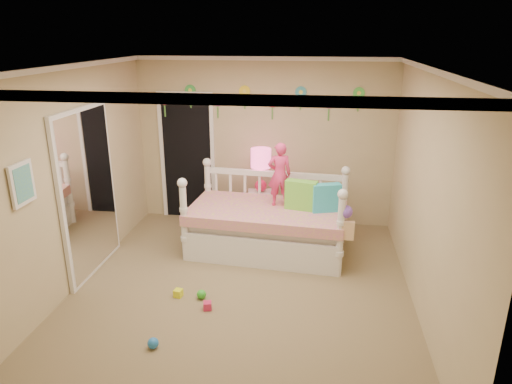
# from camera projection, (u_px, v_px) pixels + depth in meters

# --- Properties ---
(floor) EXTENTS (4.00, 4.50, 0.01)m
(floor) POSITION_uv_depth(u_px,v_px,m) (241.00, 290.00, 5.53)
(floor) COLOR #7F684C
(floor) RESTS_ON ground
(ceiling) EXTENTS (4.00, 4.50, 0.01)m
(ceiling) POSITION_uv_depth(u_px,v_px,m) (238.00, 67.00, 4.69)
(ceiling) COLOR white
(ceiling) RESTS_ON floor
(back_wall) EXTENTS (4.00, 0.01, 2.60)m
(back_wall) POSITION_uv_depth(u_px,v_px,m) (264.00, 143.00, 7.22)
(back_wall) COLOR tan
(back_wall) RESTS_ON floor
(left_wall) EXTENTS (0.01, 4.50, 2.60)m
(left_wall) POSITION_uv_depth(u_px,v_px,m) (71.00, 180.00, 5.37)
(left_wall) COLOR tan
(left_wall) RESTS_ON floor
(right_wall) EXTENTS (0.01, 4.50, 2.60)m
(right_wall) POSITION_uv_depth(u_px,v_px,m) (427.00, 196.00, 4.85)
(right_wall) COLOR tan
(right_wall) RESTS_ON floor
(crown_molding) EXTENTS (4.00, 4.50, 0.06)m
(crown_molding) POSITION_uv_depth(u_px,v_px,m) (238.00, 70.00, 4.70)
(crown_molding) COLOR white
(crown_molding) RESTS_ON ceiling
(daybed) EXTENTS (2.25, 1.33, 1.17)m
(daybed) POSITION_uv_depth(u_px,v_px,m) (267.00, 212.00, 6.37)
(daybed) COLOR white
(daybed) RESTS_ON floor
(pillow_turquoise) EXTENTS (0.40, 0.24, 0.38)m
(pillow_turquoise) POSITION_uv_depth(u_px,v_px,m) (326.00, 198.00, 6.15)
(pillow_turquoise) COLOR teal
(pillow_turquoise) RESTS_ON daybed
(pillow_lime) EXTENTS (0.45, 0.24, 0.40)m
(pillow_lime) POSITION_uv_depth(u_px,v_px,m) (301.00, 195.00, 6.22)
(pillow_lime) COLOR #75D541
(pillow_lime) RESTS_ON daybed
(child) EXTENTS (0.36, 0.28, 0.89)m
(child) POSITION_uv_depth(u_px,v_px,m) (280.00, 174.00, 6.29)
(child) COLOR #EB3572
(child) RESTS_ON daybed
(nightstand) EXTENTS (0.42, 0.34, 0.63)m
(nightstand) POSITION_uv_depth(u_px,v_px,m) (261.00, 211.00, 7.15)
(nightstand) COLOR white
(nightstand) RESTS_ON floor
(table_lamp) EXTENTS (0.30, 0.30, 0.67)m
(table_lamp) POSITION_uv_depth(u_px,v_px,m) (261.00, 163.00, 6.90)
(table_lamp) COLOR #E81F55
(table_lamp) RESTS_ON nightstand
(closet_doorway) EXTENTS (0.90, 0.04, 2.07)m
(closet_doorway) POSITION_uv_depth(u_px,v_px,m) (187.00, 156.00, 7.45)
(closet_doorway) COLOR black
(closet_doorway) RESTS_ON back_wall
(flower_decals) EXTENTS (3.40, 0.02, 0.50)m
(flower_decals) POSITION_uv_depth(u_px,v_px,m) (259.00, 101.00, 7.01)
(flower_decals) COLOR #B2668C
(flower_decals) RESTS_ON back_wall
(mirror_closet) EXTENTS (0.07, 1.30, 2.10)m
(mirror_closet) POSITION_uv_depth(u_px,v_px,m) (89.00, 192.00, 5.73)
(mirror_closet) COLOR white
(mirror_closet) RESTS_ON left_wall
(wall_picture) EXTENTS (0.05, 0.34, 0.42)m
(wall_picture) POSITION_uv_depth(u_px,v_px,m) (22.00, 184.00, 4.44)
(wall_picture) COLOR white
(wall_picture) RESTS_ON left_wall
(hanging_bag) EXTENTS (0.20, 0.16, 0.36)m
(hanging_bag) POSITION_uv_depth(u_px,v_px,m) (345.00, 224.00, 5.64)
(hanging_bag) COLOR beige
(hanging_bag) RESTS_ON daybed
(toy_scatter) EXTENTS (1.13, 1.47, 0.11)m
(toy_scatter) POSITION_uv_depth(u_px,v_px,m) (195.00, 315.00, 4.96)
(toy_scatter) COLOR #996666
(toy_scatter) RESTS_ON floor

